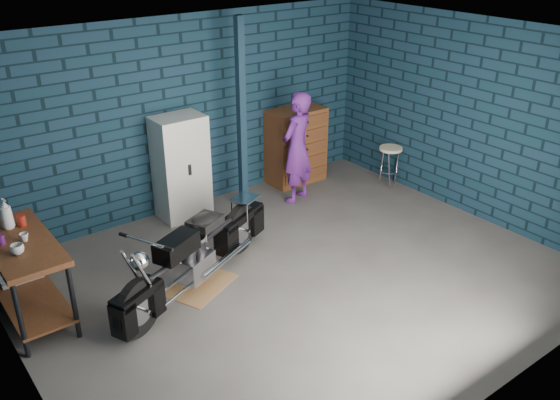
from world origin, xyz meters
The scene contains 16 objects.
ground centered at (0.00, 0.00, 0.00)m, with size 6.00×6.00×0.00m, color #54514E.
room_walls centered at (0.00, 0.55, 1.90)m, with size 6.02×5.01×2.71m.
support_post centered at (0.55, 1.95, 1.35)m, with size 0.10×0.10×2.70m, color #102333.
workbench centered at (-2.68, 1.11, 0.46)m, with size 0.60×1.40×0.91m, color brown.
drip_mat centered at (-1.00, 0.57, 0.00)m, with size 0.78×0.58×0.01m, color brown.
motorcycle centered at (-1.00, 0.57, 0.49)m, with size 2.22×0.60×0.98m, color black, non-canonical shape.
person centered at (1.32, 1.69, 0.82)m, with size 0.60×0.39×1.64m, color #591F77.
storage_bin centered at (-2.66, 1.61, 0.14)m, with size 0.44×0.31×0.27m, color #93959B.
locker centered at (-0.27, 2.23, 0.73)m, with size 0.68×0.48×1.45m, color silver.
tool_chest centered at (1.75, 2.23, 0.59)m, with size 0.89×0.49×1.18m, color brown.
shop_stool centered at (2.78, 1.21, 0.32)m, with size 0.35×0.35×0.64m, color beige, non-canonical shape.
cup_a centered at (-2.76, 0.85, 0.96)m, with size 0.13×0.13×0.10m, color beige.
cup_b centered at (-2.64, 1.07, 0.95)m, with size 0.09×0.09×0.08m, color beige.
mug_purple centered at (-2.84, 1.14, 0.96)m, with size 0.07×0.07×0.10m, color #571964.
mug_red centered at (-2.56, 1.42, 0.97)m, with size 0.09×0.09×0.12m, color maroon.
bottle centered at (-2.69, 1.45, 1.08)m, with size 0.13×0.13×0.33m, color #93959B.
Camera 1 is at (-3.71, -4.55, 3.80)m, focal length 38.00 mm.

